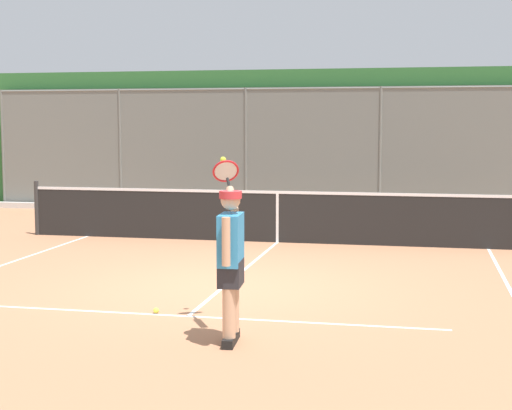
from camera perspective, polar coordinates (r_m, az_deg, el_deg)
ground_plane at (r=10.71m, az=-2.33°, el=-5.94°), size 60.00×60.00×0.00m
court_line_markings at (r=8.93m, az=-5.36°, el=-8.37°), size 7.62×10.44×0.01m
fence_backdrop at (r=19.59m, az=4.33°, el=4.60°), size 19.34×1.37×3.51m
tennis_net at (r=14.52m, az=1.57°, el=-0.80°), size 9.79×0.09×1.07m
tennis_player at (r=7.85m, az=-1.87°, el=-3.69°), size 0.54×1.31×1.84m
tennis_ball_by_sideline at (r=9.29m, az=-7.29°, el=-7.63°), size 0.07×0.07×0.07m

